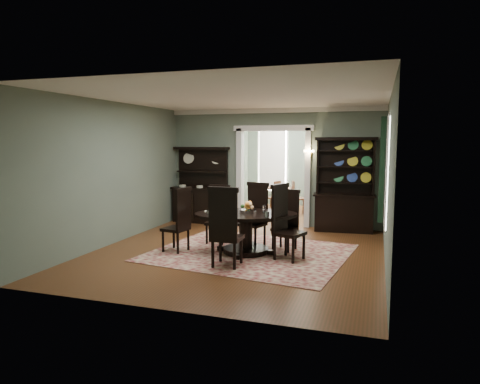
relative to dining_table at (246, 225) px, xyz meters
The scene contains 19 objects.
room 1.04m from the dining_table, behind, with size 5.51×6.01×3.01m.
parlor 5.57m from the dining_table, 91.80° to the left, with size 3.51×3.50×3.01m.
doorway_trim 3.15m from the dining_table, 93.35° to the left, with size 2.08×0.25×2.57m.
right_window 2.87m from the dining_table, 19.32° to the left, with size 0.15×1.47×2.12m.
wall_sconce 3.20m from the dining_table, 74.49° to the left, with size 0.27×0.21×0.21m.
rug 0.55m from the dining_table, ahead, with size 3.62×3.07×0.01m, color maroon.
dining_table is the anchor object (origin of this frame).
centerpiece 0.33m from the dining_table, 73.15° to the left, with size 1.61×1.03×0.26m.
chair_far_left 1.09m from the dining_table, 139.98° to the left, with size 0.48×0.44×1.23m.
chair_far_mid 0.65m from the dining_table, 89.03° to the left, with size 0.60×0.58×1.32m.
chair_far_right 0.88m from the dining_table, 36.95° to the left, with size 0.54×0.53×1.22m.
chair_end_left 1.30m from the dining_table, 164.79° to the right, with size 0.52×0.54×1.28m.
chair_end_right 0.84m from the dining_table, 14.00° to the right, with size 0.63×0.65×1.40m.
chair_near 1.09m from the dining_table, 92.54° to the right, with size 0.54×0.50×1.41m.
sideboard 3.44m from the dining_table, 127.76° to the left, with size 1.57×0.64×2.02m.
welsh_dresser 3.18m from the dining_table, 58.63° to the left, with size 1.49×0.64×2.27m.
parlor_table 4.90m from the dining_table, 94.85° to the left, with size 0.83×0.83×0.77m.
parlor_chair_left 4.77m from the dining_table, 96.79° to the left, with size 0.46×0.45×0.98m.
parlor_chair_right 4.67m from the dining_table, 88.21° to the left, with size 0.47×0.46×1.00m.
Camera 1 is at (2.57, -7.75, 2.17)m, focal length 32.00 mm.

